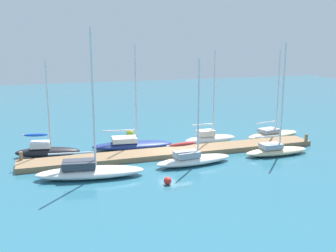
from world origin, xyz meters
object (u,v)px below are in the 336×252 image
object	(u,v)px
sailboat_4	(210,138)
mooring_buoy_red	(168,181)
sailboat_1	(89,170)
sailboat_6	(273,133)
sailboat_2	(132,144)
mooring_buoy_yellow	(130,133)
sailboat_5	(276,149)
sailboat_0	(47,150)
sailboat_3	(193,158)

from	to	relation	value
sailboat_4	mooring_buoy_red	world-z (taller)	sailboat_4
sailboat_1	sailboat_4	size ratio (longest dim) A/B	1.20
sailboat_4	sailboat_6	bearing A→B (deg)	-1.60
sailboat_2	sailboat_6	distance (m)	13.88
mooring_buoy_yellow	sailboat_6	bearing A→B (deg)	-20.37
mooring_buoy_yellow	sailboat_5	bearing A→B (deg)	-45.62
sailboat_0	sailboat_4	distance (m)	14.25
sailboat_5	mooring_buoy_yellow	world-z (taller)	sailboat_5
sailboat_5	mooring_buoy_red	world-z (taller)	sailboat_5
sailboat_1	mooring_buoy_yellow	xyz separation A→B (m)	(5.40, 10.78, -0.17)
sailboat_1	sailboat_3	xyz separation A→B (m)	(7.83, 0.46, -0.03)
sailboat_4	mooring_buoy_red	xyz separation A→B (m)	(-7.02, -8.80, -0.29)
sailboat_4	mooring_buoy_yellow	distance (m)	7.99
sailboat_1	sailboat_2	xyz separation A→B (m)	(4.50, 6.34, -0.07)
mooring_buoy_yellow	mooring_buoy_red	world-z (taller)	mooring_buoy_yellow
sailboat_4	mooring_buoy_red	bearing A→B (deg)	-131.06
sailboat_0	sailboat_5	xyz separation A→B (m)	(17.82, -5.46, -0.11)
mooring_buoy_red	sailboat_5	bearing A→B (deg)	19.00
sailboat_1	sailboat_6	distance (m)	19.32
sailboat_5	mooring_buoy_yellow	size ratio (longest dim) A/B	12.49
sailboat_4	sailboat_6	xyz separation A→B (m)	(6.69, 0.10, -0.12)
sailboat_5	sailboat_4	bearing A→B (deg)	125.15
mooring_buoy_yellow	sailboat_2	bearing A→B (deg)	-101.43
sailboat_5	sailboat_6	distance (m)	6.11
sailboat_2	sailboat_4	world-z (taller)	sailboat_2
sailboat_2	sailboat_1	bearing A→B (deg)	-119.13
sailboat_3	sailboat_6	size ratio (longest dim) A/B	0.94
sailboat_6	mooring_buoy_yellow	distance (m)	13.84
sailboat_1	mooring_buoy_red	size ratio (longest dim) A/B	19.33
mooring_buoy_yellow	mooring_buoy_red	size ratio (longest dim) A/B	1.39
sailboat_6	mooring_buoy_red	xyz separation A→B (m)	(-13.71, -8.90, -0.17)
sailboat_3	mooring_buoy_red	distance (m)	4.65
sailboat_0	sailboat_2	distance (m)	7.07
sailboat_6	mooring_buoy_red	bearing A→B (deg)	-157.32
sailboat_0	mooring_buoy_red	bearing A→B (deg)	-40.30
sailboat_0	mooring_buoy_yellow	size ratio (longest dim) A/B	10.84
sailboat_4	mooring_buoy_red	size ratio (longest dim) A/B	16.05
sailboat_1	sailboat_5	bearing A→B (deg)	11.13
sailboat_1	sailboat_2	distance (m)	7.78
sailboat_0	sailboat_5	bearing A→B (deg)	-5.79
sailboat_0	sailboat_1	world-z (taller)	sailboat_1
mooring_buoy_yellow	sailboat_1	bearing A→B (deg)	-116.60
sailboat_6	mooring_buoy_red	distance (m)	16.34
sailboat_6	sailboat_2	bearing A→B (deg)	168.09
sailboat_0	sailboat_5	world-z (taller)	sailboat_5
mooring_buoy_yellow	sailboat_3	bearing A→B (deg)	-76.74
sailboat_1	sailboat_4	bearing A→B (deg)	35.11
sailboat_1	sailboat_3	bearing A→B (deg)	11.88
sailboat_2	sailboat_3	size ratio (longest dim) A/B	1.12
sailboat_0	sailboat_1	distance (m)	6.67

